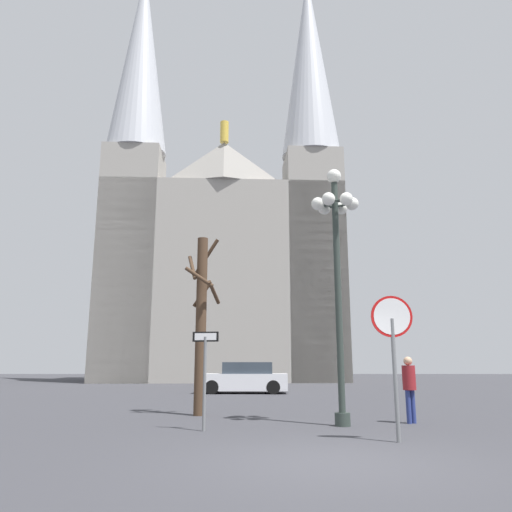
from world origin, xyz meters
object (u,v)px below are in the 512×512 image
object	(u,v)px
one_way_arrow_sign	(206,368)
bare_tree	(203,319)
parked_car_near_white	(246,378)
stop_sign	(394,337)
street_lamp	(338,248)
pedestrian_walking	(411,383)
cathedral	(225,240)

from	to	relation	value
one_way_arrow_sign	bare_tree	size ratio (longest dim) A/B	0.41
parked_car_near_white	one_way_arrow_sign	bearing A→B (deg)	-92.40
stop_sign	street_lamp	size ratio (longest dim) A/B	0.43
one_way_arrow_sign	street_lamp	world-z (taller)	street_lamp
pedestrian_walking	street_lamp	bearing A→B (deg)	-163.58
cathedral	street_lamp	world-z (taller)	cathedral
one_way_arrow_sign	street_lamp	bearing A→B (deg)	15.15
parked_car_near_white	bare_tree	bearing A→B (deg)	-95.65
stop_sign	pedestrian_walking	size ratio (longest dim) A/B	1.71
cathedral	stop_sign	size ratio (longest dim) A/B	13.74
bare_tree	pedestrian_walking	bearing A→B (deg)	-18.82
one_way_arrow_sign	street_lamp	xyz separation A→B (m)	(3.13, 0.85, 2.91)
street_lamp	pedestrian_walking	xyz separation A→B (m)	(1.76, 0.52, -3.27)
cathedral	one_way_arrow_sign	bearing A→B (deg)	-86.84
street_lamp	pedestrian_walking	size ratio (longest dim) A/B	3.99
one_way_arrow_sign	pedestrian_walking	xyz separation A→B (m)	(4.89, 1.37, -0.37)
parked_car_near_white	pedestrian_walking	bearing A→B (deg)	-70.59
bare_tree	parked_car_near_white	bearing A→B (deg)	84.35
parked_car_near_white	pedestrian_walking	world-z (taller)	pedestrian_walking
cathedral	stop_sign	world-z (taller)	cathedral
stop_sign	one_way_arrow_sign	bearing A→B (deg)	157.65
street_lamp	bare_tree	distance (m)	4.56
bare_tree	stop_sign	bearing A→B (deg)	-48.31
stop_sign	street_lamp	world-z (taller)	street_lamp
bare_tree	parked_car_near_white	world-z (taller)	bare_tree
street_lamp	pedestrian_walking	distance (m)	3.75
one_way_arrow_sign	pedestrian_walking	size ratio (longest dim) A/B	1.34
cathedral	parked_car_near_white	world-z (taller)	cathedral
cathedral	street_lamp	distance (m)	30.05
street_lamp	parked_car_near_white	size ratio (longest dim) A/B	1.47
stop_sign	pedestrian_walking	xyz separation A→B (m)	(1.13, 2.91, -0.96)
one_way_arrow_sign	street_lamp	size ratio (longest dim) A/B	0.33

